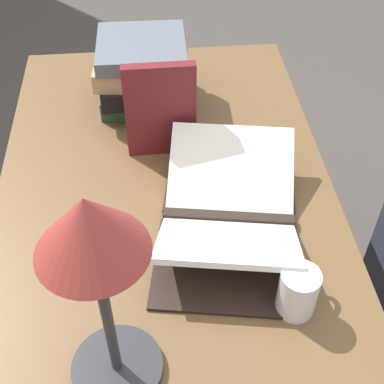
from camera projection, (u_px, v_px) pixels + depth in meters
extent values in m
plane|color=#47423D|center=(175.00, 371.00, 1.75)|extent=(12.00, 12.00, 0.00)
cube|color=brown|center=(168.00, 215.00, 1.22)|extent=(1.42, 0.79, 0.03)
cube|color=brown|center=(253.00, 149.00, 1.98)|extent=(0.06, 0.06, 0.74)
cube|color=brown|center=(65.00, 161.00, 1.93)|extent=(0.06, 0.06, 0.74)
cube|color=black|center=(229.00, 218.00, 1.18)|extent=(0.07, 0.29, 0.02)
cube|color=black|center=(227.00, 266.00, 1.09)|extent=(0.28, 0.33, 0.01)
cube|color=black|center=(230.00, 180.00, 1.27)|extent=(0.28, 0.33, 0.01)
cube|color=white|center=(228.00, 243.00, 1.07)|extent=(0.25, 0.31, 0.11)
cube|color=white|center=(231.00, 169.00, 1.22)|extent=(0.25, 0.31, 0.11)
cube|color=#234C2D|center=(145.00, 96.00, 1.48)|extent=(0.22, 0.24, 0.05)
cube|color=black|center=(144.00, 79.00, 1.44)|extent=(0.23, 0.26, 0.05)
cube|color=tan|center=(142.00, 63.00, 1.41)|extent=(0.24, 0.26, 0.05)
cube|color=slate|center=(141.00, 48.00, 1.38)|extent=(0.22, 0.23, 0.04)
cube|color=maroon|center=(160.00, 111.00, 1.27)|extent=(0.03, 0.17, 0.25)
cylinder|color=#2D2D33|center=(118.00, 367.00, 0.93)|extent=(0.16, 0.16, 0.02)
cylinder|color=#2D2D33|center=(107.00, 316.00, 0.81)|extent=(0.02, 0.02, 0.31)
cone|color=#99332D|center=(88.00, 226.00, 0.67)|extent=(0.16, 0.16, 0.10)
cylinder|color=white|center=(298.00, 292.00, 0.99)|extent=(0.07, 0.07, 0.10)
torus|color=white|center=(310.00, 278.00, 1.01)|extent=(0.04, 0.05, 0.06)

